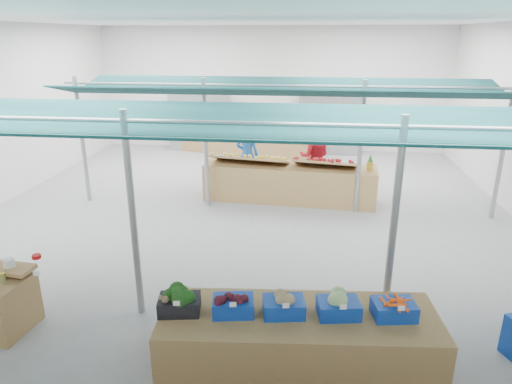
# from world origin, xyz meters

# --- Properties ---
(floor) EXTENTS (13.00, 13.00, 0.00)m
(floor) POSITION_xyz_m (0.00, 0.00, 0.00)
(floor) COLOR slate
(floor) RESTS_ON ground
(hall) EXTENTS (13.00, 13.00, 13.00)m
(hall) POSITION_xyz_m (0.00, 1.44, 2.65)
(hall) COLOR silver
(hall) RESTS_ON ground
(pole_grid) EXTENTS (10.00, 4.60, 3.00)m
(pole_grid) POSITION_xyz_m (0.75, -1.75, 1.81)
(pole_grid) COLOR gray
(pole_grid) RESTS_ON floor
(awnings) EXTENTS (9.50, 7.08, 0.30)m
(awnings) POSITION_xyz_m (0.75, -1.75, 2.78)
(awnings) COLOR black
(awnings) RESTS_ON pole_grid
(back_shelving_left) EXTENTS (2.00, 0.50, 2.00)m
(back_shelving_left) POSITION_xyz_m (-2.50, 6.00, 1.00)
(back_shelving_left) COLOR #B23F33
(back_shelving_left) RESTS_ON floor
(back_shelving_right) EXTENTS (2.00, 0.50, 2.00)m
(back_shelving_right) POSITION_xyz_m (2.00, 6.00, 1.00)
(back_shelving_right) COLOR #B23F33
(back_shelving_right) RESTS_ON floor
(veg_counter) EXTENTS (3.49, 1.41, 0.66)m
(veg_counter) POSITION_xyz_m (1.34, -4.78, 0.33)
(veg_counter) COLOR olive
(veg_counter) RESTS_ON floor
(fruit_counter) EXTENTS (4.23, 1.30, 0.89)m
(fruit_counter) POSITION_xyz_m (0.92, 1.13, 0.45)
(fruit_counter) COLOR olive
(fruit_counter) RESTS_ON floor
(far_counter) EXTENTS (4.90, 2.16, 0.87)m
(far_counter) POSITION_xyz_m (-0.74, 5.60, 0.43)
(far_counter) COLOR olive
(far_counter) RESTS_ON floor
(vendor_left) EXTENTS (0.64, 0.44, 1.66)m
(vendor_left) POSITION_xyz_m (-0.28, 2.23, 0.83)
(vendor_left) COLOR #1B56B1
(vendor_left) RESTS_ON floor
(vendor_right) EXTENTS (0.85, 0.69, 1.66)m
(vendor_right) POSITION_xyz_m (1.52, 2.23, 0.83)
(vendor_right) COLOR maroon
(vendor_right) RESTS_ON floor
(crate_broccoli) EXTENTS (0.55, 0.44, 0.35)m
(crate_broccoli) POSITION_xyz_m (-0.13, -4.90, 0.82)
(crate_broccoli) COLOR black
(crate_broccoli) RESTS_ON veg_counter
(crate_beets) EXTENTS (0.55, 0.44, 0.29)m
(crate_beets) POSITION_xyz_m (0.53, -4.84, 0.80)
(crate_beets) COLOR #0E37A0
(crate_beets) RESTS_ON veg_counter
(crate_celeriac) EXTENTS (0.55, 0.44, 0.31)m
(crate_celeriac) POSITION_xyz_m (1.15, -4.79, 0.81)
(crate_celeriac) COLOR #0E37A0
(crate_celeriac) RESTS_ON veg_counter
(crate_cabbage) EXTENTS (0.55, 0.44, 0.35)m
(crate_cabbage) POSITION_xyz_m (1.81, -4.74, 0.82)
(crate_cabbage) COLOR #0E37A0
(crate_cabbage) RESTS_ON veg_counter
(crate_carrots) EXTENTS (0.55, 0.44, 0.29)m
(crate_carrots) POSITION_xyz_m (2.47, -4.69, 0.77)
(crate_carrots) COLOR #0E37A0
(crate_carrots) RESTS_ON veg_counter
(sparrow) EXTENTS (0.12, 0.09, 0.11)m
(sparrow) POSITION_xyz_m (-0.27, -5.02, 0.91)
(sparrow) COLOR brown
(sparrow) RESTS_ON crate_broccoli
(pole_ribbon) EXTENTS (0.12, 0.12, 0.28)m
(pole_ribbon) POSITION_xyz_m (-2.17, -4.52, 1.08)
(pole_ribbon) COLOR red
(pole_ribbon) RESTS_ON pole_grid
(apple_heap_yellow) EXTENTS (1.98, 0.98, 0.27)m
(apple_heap_yellow) POSITION_xyz_m (-0.07, 1.10, 1.06)
(apple_heap_yellow) COLOR #997247
(apple_heap_yellow) RESTS_ON fruit_counter
(apple_heap_red) EXTENTS (1.59, 0.92, 0.27)m
(apple_heap_red) POSITION_xyz_m (1.75, 0.96, 1.06)
(apple_heap_red) COLOR #997247
(apple_heap_red) RESTS_ON fruit_counter
(pineapple) EXTENTS (0.14, 0.14, 0.39)m
(pineapple) POSITION_xyz_m (2.79, 0.89, 1.07)
(pineapple) COLOR #8C6019
(pineapple) RESTS_ON fruit_counter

